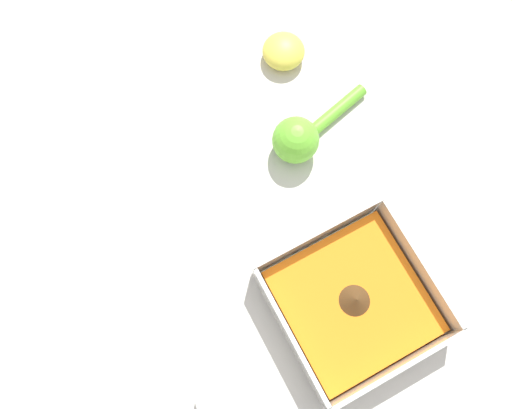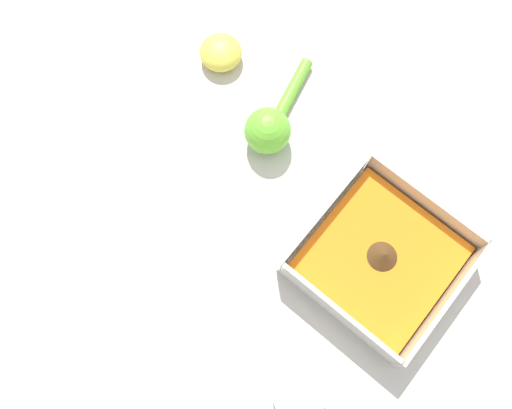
{
  "view_description": "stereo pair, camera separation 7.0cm",
  "coord_description": "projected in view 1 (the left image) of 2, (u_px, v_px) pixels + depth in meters",
  "views": [
    {
      "loc": [
        0.11,
        -0.02,
        0.71
      ],
      "look_at": [
        0.03,
        -0.18,
        0.03
      ],
      "focal_mm": 35.0,
      "sensor_mm": 36.0,
      "label": 1
    },
    {
      "loc": [
        0.17,
        -0.06,
        0.71
      ],
      "look_at": [
        0.03,
        -0.18,
        0.03
      ],
      "focal_mm": 35.0,
      "sensor_mm": 36.0,
      "label": 2
    }
  ],
  "objects": [
    {
      "name": "ground_plane",
      "position": [
        335.0,
        311.0,
        0.69
      ],
      "size": [
        4.0,
        4.0,
        0.0
      ],
      "primitive_type": "plane",
      "color": "beige"
    },
    {
      "name": "square_dish",
      "position": [
        352.0,
        301.0,
        0.68
      ],
      "size": [
        0.2,
        0.2,
        0.07
      ],
      "color": "silver",
      "rests_on": "ground_plane"
    },
    {
      "name": "spice_bowl",
      "position": [
        223.0,
        395.0,
        0.65
      ],
      "size": [
        0.07,
        0.07,
        0.04
      ],
      "color": "silver",
      "rests_on": "ground_plane"
    },
    {
      "name": "lemon_squeezer",
      "position": [
        300.0,
        137.0,
        0.73
      ],
      "size": [
        0.18,
        0.08,
        0.07
      ],
      "rotation": [
        0.0,
        0.0,
        0.23
      ],
      "color": "#6BC633",
      "rests_on": "ground_plane"
    },
    {
      "name": "lemon_half",
      "position": [
        284.0,
        51.0,
        0.78
      ],
      "size": [
        0.07,
        0.07,
        0.04
      ],
      "color": "#EFDB4C",
      "rests_on": "ground_plane"
    }
  ]
}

